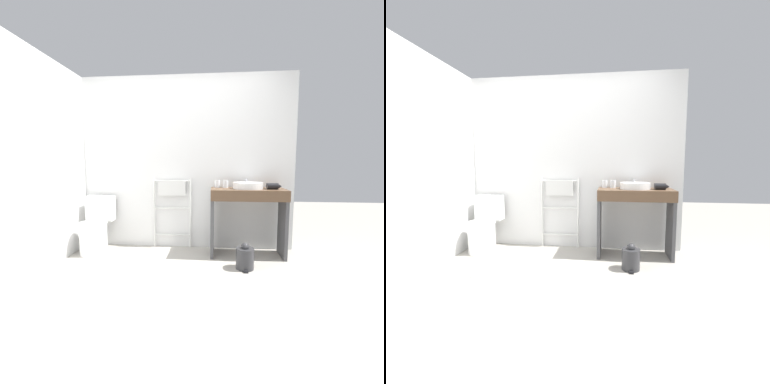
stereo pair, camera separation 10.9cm
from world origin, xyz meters
TOP-DOWN VIEW (x-y plane):
  - ground_plane at (0.00, 0.00)m, footprint 12.00×12.00m
  - wall_back at (0.00, 1.45)m, footprint 3.08×0.12m
  - wall_side at (-1.48, 0.70)m, footprint 0.12×2.07m
  - toilet at (-1.14, 1.07)m, footprint 0.37×0.52m
  - towel_radiator at (-0.14, 1.35)m, footprint 0.54×0.06m
  - vanity_counter at (0.89, 1.12)m, footprint 0.95×0.47m
  - sink_basin at (0.89, 1.15)m, footprint 0.38×0.38m
  - faucet at (0.89, 1.32)m, footprint 0.02×0.10m
  - cup_near_wall at (0.49, 1.28)m, footprint 0.07×0.07m
  - cup_near_edge at (0.60, 1.25)m, footprint 0.07×0.07m
  - hair_dryer at (1.19, 1.10)m, footprint 0.18×0.18m
  - trash_bin at (0.82, 0.68)m, footprint 0.20×0.24m
  - bath_mat at (-1.15, 0.42)m, footprint 0.56×0.36m

SIDE VIEW (x-z plane):
  - ground_plane at x=0.00m, z-range 0.00..0.00m
  - bath_mat at x=-1.15m, z-range 0.00..0.01m
  - trash_bin at x=0.82m, z-range -0.02..0.28m
  - toilet at x=-1.14m, z-range -0.06..0.70m
  - vanity_counter at x=0.89m, z-range 0.15..1.03m
  - towel_radiator at x=-0.14m, z-range 0.24..1.23m
  - hair_dryer at x=1.19m, z-range 0.88..0.96m
  - sink_basin at x=0.89m, z-range 0.88..0.96m
  - cup_near_wall at x=0.49m, z-range 0.88..0.98m
  - cup_near_edge at x=0.60m, z-range 0.88..0.98m
  - faucet at x=0.89m, z-range 0.89..1.01m
  - wall_back at x=0.00m, z-range 0.00..2.40m
  - wall_side at x=-1.48m, z-range 0.00..2.40m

